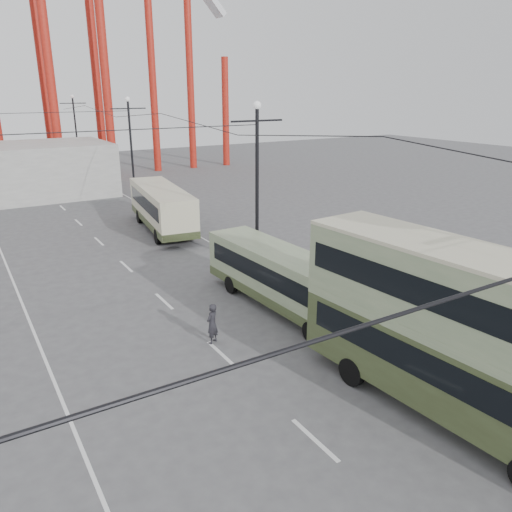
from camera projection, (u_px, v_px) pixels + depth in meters
road_markings at (142, 278)px, 27.57m from camera, size 12.52×120.00×0.01m
lamp_post_mid at (257, 188)px, 27.92m from camera, size 3.20×0.44×9.32m
lamp_post_far at (131, 150)px, 45.72m from camera, size 3.20×0.44×9.32m
lamp_post_distant at (76, 133)px, 63.51m from camera, size 3.20×0.44×9.32m
double_decker_bus at (454, 326)px, 15.06m from camera, size 3.39×10.45×5.52m
single_decker_green at (283, 277)px, 23.23m from camera, size 2.73×10.01×2.80m
single_decker_cream at (162, 207)px, 36.38m from camera, size 3.92×10.46×3.18m
pedestrian at (212, 324)px, 20.23m from camera, size 0.75×0.68×1.72m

